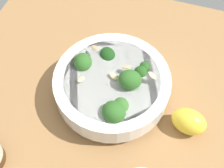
# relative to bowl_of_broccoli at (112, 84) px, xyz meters

# --- Properties ---
(ground_plane) EXTENTS (0.65, 0.65, 0.04)m
(ground_plane) POSITION_rel_bowl_of_broccoli_xyz_m (0.02, 0.01, -0.06)
(ground_plane) COLOR #996D42
(bowl_of_broccoli) EXTENTS (0.22, 0.22, 0.10)m
(bowl_of_broccoli) POSITION_rel_bowl_of_broccoli_xyz_m (0.00, 0.00, 0.00)
(bowl_of_broccoli) COLOR white
(bowl_of_broccoli) RESTS_ON ground_plane
(lemon_wedge) EXTENTS (0.07, 0.06, 0.05)m
(lemon_wedge) POSITION_rel_bowl_of_broccoli_xyz_m (-0.16, 0.03, -0.01)
(lemon_wedge) COLOR yellow
(lemon_wedge) RESTS_ON ground_plane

